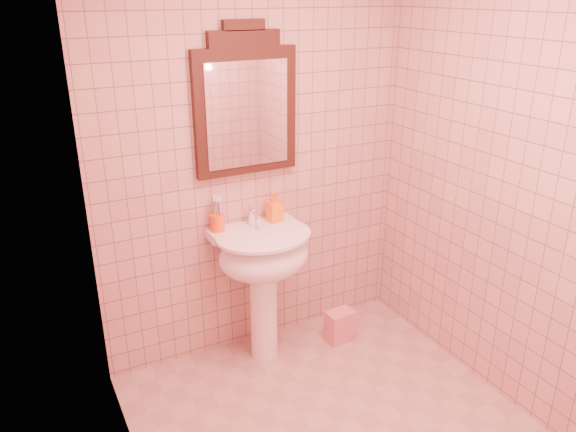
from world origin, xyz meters
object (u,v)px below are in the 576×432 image
mirror (246,105)px  toothbrush_cup (218,222)px  soap_dispenser (275,207)px  pedestal_sink (263,264)px  towel (340,326)px

mirror → toothbrush_cup: bearing=-170.1°
toothbrush_cup → soap_dispenser: bearing=-3.1°
soap_dispenser → pedestal_sink: bearing=-140.5°
pedestal_sink → mirror: bearing=90.0°
soap_dispenser → mirror: bearing=154.3°
soap_dispenser → towel: soap_dispenser is taller
pedestal_sink → towel: (0.52, -0.08, -0.55)m
pedestal_sink → towel: bearing=-8.4°
toothbrush_cup → towel: size_ratio=0.89×
pedestal_sink → mirror: 0.95m
pedestal_sink → soap_dispenser: bearing=43.7°
pedestal_sink → soap_dispenser: 0.36m
mirror → soap_dispenser: bearing=-21.5°
pedestal_sink → mirror: size_ratio=1.00×
soap_dispenser → toothbrush_cup: bearing=172.7°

